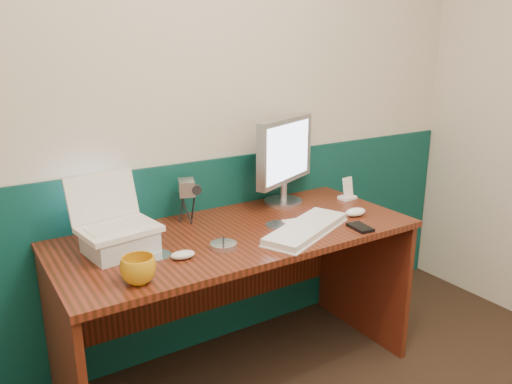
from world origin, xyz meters
TOP-DOWN VIEW (x-y plane):
  - back_wall at (0.00, 1.75)m, footprint 3.50×0.04m
  - wainscot at (0.00, 1.74)m, footprint 3.48×0.02m
  - desk at (0.05, 1.38)m, footprint 1.60×0.70m
  - laptop_riser at (-0.46, 1.43)m, footprint 0.28×0.24m
  - laptop at (-0.46, 1.43)m, footprint 0.32×0.26m
  - monitor at (0.46, 1.61)m, footprint 0.48×0.31m
  - keyboard at (0.30, 1.21)m, footprint 0.52×0.36m
  - mouse_right at (0.64, 1.26)m, footprint 0.11×0.07m
  - mouse_left at (-0.28, 1.24)m, footprint 0.10×0.07m
  - mug at (-0.49, 1.14)m, footprint 0.13×0.13m
  - camcorder at (-0.08, 1.61)m, footprint 0.13×0.15m
  - cd_spindle at (-0.10, 1.25)m, footprint 0.11×0.11m
  - cd_loose_a at (-0.35, 1.33)m, footprint 0.12×0.12m
  - cd_loose_b at (0.25, 1.35)m, footprint 0.13×0.13m
  - pen at (0.34, 1.29)m, footprint 0.16×0.02m
  - papers at (0.36, 1.32)m, footprint 0.18×0.14m
  - dock at (0.79, 1.48)m, footprint 0.09×0.07m
  - music_player at (0.79, 1.48)m, footprint 0.06×0.04m
  - pda at (0.53, 1.11)m, footprint 0.09×0.13m

SIDE VIEW (x-z plane):
  - desk at x=0.05m, z-range 0.00..0.75m
  - wainscot at x=0.00m, z-range 0.00..1.00m
  - cd_loose_a at x=-0.35m, z-range 0.75..0.75m
  - cd_loose_b at x=0.25m, z-range 0.75..0.75m
  - papers at x=0.36m, z-range 0.75..0.75m
  - pen at x=0.34m, z-range 0.75..0.76m
  - pda at x=0.53m, z-range 0.75..0.76m
  - dock at x=0.79m, z-range 0.75..0.77m
  - cd_spindle at x=-0.10m, z-range 0.75..0.77m
  - keyboard at x=0.30m, z-range 0.75..0.78m
  - mouse_left at x=-0.28m, z-range 0.75..0.78m
  - mouse_right at x=0.64m, z-range 0.75..0.79m
  - laptop_riser at x=-0.46m, z-range 0.75..0.84m
  - mug at x=-0.49m, z-range 0.75..0.85m
  - music_player at x=0.79m, z-range 0.77..0.87m
  - camcorder at x=-0.08m, z-range 0.75..0.95m
  - laptop at x=-0.46m, z-range 0.84..1.08m
  - monitor at x=0.46m, z-range 0.75..1.21m
  - back_wall at x=0.00m, z-range 0.00..2.50m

